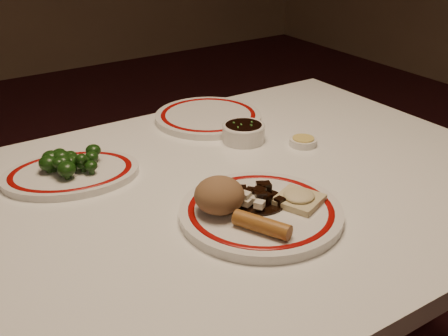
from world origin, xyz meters
TOP-DOWN VIEW (x-y plane):
  - dining_table at (0.00, 0.00)m, footprint 1.20×0.90m
  - main_plate at (-0.04, -0.13)m, footprint 0.33×0.33m
  - rice_mound at (-0.11, -0.09)m, footprint 0.09×0.09m
  - spring_roll at (-0.09, -0.19)m, footprint 0.07×0.10m
  - fried_wonton at (0.03, -0.15)m, footprint 0.10×0.10m
  - stirfry_heap at (-0.03, -0.11)m, footprint 0.10×0.10m
  - broccoli_plate at (-0.27, 0.21)m, footprint 0.32×0.30m
  - broccoli_pile at (-0.27, 0.22)m, footprint 0.13×0.10m
  - soy_bowl at (0.13, 0.17)m, footprint 0.10×0.10m
  - sweet_sour_dish at (0.16, 0.22)m, footprint 0.06×0.06m
  - mustard_dish at (0.23, 0.07)m, footprint 0.06×0.06m
  - far_plate at (0.14, 0.33)m, footprint 0.35×0.35m

SIDE VIEW (x-z plane):
  - dining_table at x=0.00m, z-range 0.28..1.03m
  - sweet_sour_dish at x=0.16m, z-range 0.75..0.77m
  - mustard_dish at x=0.23m, z-range 0.75..0.77m
  - broccoli_plate at x=-0.27m, z-range 0.75..0.77m
  - far_plate at x=0.14m, z-range 0.75..0.77m
  - main_plate at x=-0.04m, z-range 0.75..0.77m
  - soy_bowl at x=0.13m, z-range 0.75..0.79m
  - fried_wonton at x=0.03m, z-range 0.77..0.79m
  - stirfry_heap at x=-0.03m, z-range 0.77..0.79m
  - spring_roll at x=-0.09m, z-range 0.77..0.80m
  - broccoli_pile at x=-0.27m, z-range 0.77..0.81m
  - rice_mound at x=-0.11m, z-range 0.77..0.83m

